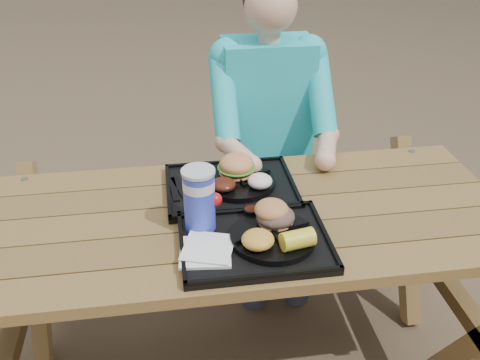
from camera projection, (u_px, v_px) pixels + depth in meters
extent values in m
cube|color=black|center=(254.00, 243.00, 1.62)|extent=(0.45, 0.35, 0.02)
cube|color=black|center=(231.00, 188.00, 1.89)|extent=(0.45, 0.35, 0.02)
cylinder|color=black|center=(273.00, 237.00, 1.61)|extent=(0.26, 0.26, 0.02)
cylinder|color=black|center=(239.00, 181.00, 1.89)|extent=(0.26, 0.26, 0.02)
cube|color=white|center=(205.00, 251.00, 1.55)|extent=(0.16, 0.16, 0.02)
cylinder|color=#1A2FC9|center=(199.00, 201.00, 1.62)|extent=(0.10, 0.10, 0.19)
cylinder|color=black|center=(251.00, 212.00, 1.71)|extent=(0.05, 0.05, 0.03)
cylinder|color=yellow|center=(266.00, 212.00, 1.71)|extent=(0.05, 0.05, 0.03)
ellipsoid|color=gold|center=(258.00, 240.00, 1.54)|extent=(0.10, 0.10, 0.05)
cube|color=black|center=(180.00, 187.00, 1.87)|extent=(0.07, 0.16, 0.01)
ellipsoid|color=#49190E|center=(223.00, 185.00, 1.82)|extent=(0.09, 0.09, 0.04)
ellipsoid|color=white|center=(260.00, 181.00, 1.83)|extent=(0.08, 0.08, 0.05)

